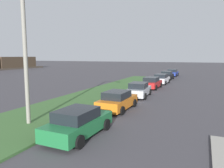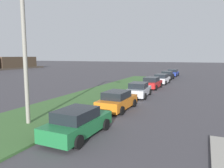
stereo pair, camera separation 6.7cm
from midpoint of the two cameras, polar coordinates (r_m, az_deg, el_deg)
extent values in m
cube|color=#3D6633|center=(15.86, -17.47, -7.78)|extent=(60.00, 6.00, 0.12)
cube|color=#1E6B38|center=(11.47, -8.92, -10.72)|extent=(4.35, 1.92, 0.70)
cube|color=black|center=(11.13, -9.56, -7.94)|extent=(2.24, 1.66, 0.55)
cylinder|color=black|center=(13.09, -8.90, -9.56)|extent=(0.65, 0.24, 0.64)
cylinder|color=black|center=(12.23, -1.74, -10.71)|extent=(0.65, 0.24, 0.64)
cylinder|color=black|center=(11.08, -16.87, -13.00)|extent=(0.65, 0.24, 0.64)
cylinder|color=black|center=(10.03, -8.89, -14.95)|extent=(0.65, 0.24, 0.64)
cube|color=orange|center=(16.70, 1.39, -4.87)|extent=(4.34, 1.90, 0.70)
cube|color=black|center=(16.40, 1.13, -2.87)|extent=(2.24, 1.65, 0.55)
cylinder|color=black|center=(18.32, 0.47, -4.57)|extent=(0.64, 0.23, 0.64)
cylinder|color=black|center=(17.68, 5.82, -5.05)|extent=(0.64, 0.23, 0.64)
cylinder|color=black|center=(15.96, -3.53, -6.39)|extent=(0.64, 0.23, 0.64)
cylinder|color=black|center=(15.21, 2.51, -7.07)|extent=(0.64, 0.23, 0.64)
cube|color=#B2B5BA|center=(22.14, 7.06, -1.88)|extent=(4.40, 2.05, 0.70)
cube|color=black|center=(21.86, 6.97, -0.34)|extent=(2.29, 1.73, 0.55)
cylinder|color=black|center=(23.69, 5.66, -1.86)|extent=(0.65, 0.26, 0.64)
cylinder|color=black|center=(23.31, 9.95, -2.08)|extent=(0.65, 0.26, 0.64)
cylinder|color=black|center=(21.12, 3.84, -2.98)|extent=(0.65, 0.26, 0.64)
cylinder|color=black|center=(20.70, 8.64, -3.26)|extent=(0.65, 0.26, 0.64)
cube|color=red|center=(28.07, 10.41, 0.02)|extent=(4.36, 1.94, 0.70)
cube|color=black|center=(27.80, 10.34, 1.25)|extent=(2.25, 1.67, 0.55)
cylinder|color=black|center=(29.62, 9.38, -0.06)|extent=(0.65, 0.24, 0.64)
cylinder|color=black|center=(29.19, 12.79, -0.25)|extent=(0.65, 0.24, 0.64)
cylinder|color=black|center=(27.06, 7.83, -0.73)|extent=(0.65, 0.24, 0.64)
cylinder|color=black|center=(26.58, 11.53, -0.96)|extent=(0.65, 0.24, 0.64)
cube|color=silver|center=(33.15, 12.90, 1.08)|extent=(4.37, 1.97, 0.70)
cube|color=black|center=(32.89, 12.85, 2.12)|extent=(2.26, 1.68, 0.55)
cylinder|color=black|center=(34.68, 11.92, 0.96)|extent=(0.65, 0.24, 0.64)
cylinder|color=black|center=(34.31, 14.85, 0.80)|extent=(0.65, 0.24, 0.64)
cylinder|color=black|center=(32.08, 10.78, 0.48)|extent=(0.65, 0.24, 0.64)
cylinder|color=black|center=(31.68, 13.93, 0.30)|extent=(0.65, 0.24, 0.64)
cube|color=black|center=(39.64, 14.32, 2.04)|extent=(4.34, 1.91, 0.70)
cube|color=black|center=(39.39, 14.30, 2.92)|extent=(2.24, 1.66, 0.55)
cylinder|color=black|center=(41.15, 13.42, 1.91)|extent=(0.65, 0.24, 0.64)
cylinder|color=black|center=(40.84, 15.90, 1.79)|extent=(0.65, 0.24, 0.64)
cylinder|color=black|center=(38.52, 12.63, 1.57)|extent=(0.65, 0.24, 0.64)
cylinder|color=black|center=(38.18, 15.27, 1.44)|extent=(0.65, 0.24, 0.64)
cube|color=#23389E|center=(45.86, 15.73, 2.70)|extent=(4.35, 1.92, 0.70)
cube|color=black|center=(45.62, 15.71, 3.46)|extent=(2.24, 1.66, 0.55)
cylinder|color=black|center=(47.35, 14.90, 2.56)|extent=(0.65, 0.24, 0.64)
cylinder|color=black|center=(47.08, 17.06, 2.46)|extent=(0.65, 0.24, 0.64)
cylinder|color=black|center=(44.71, 14.30, 2.31)|extent=(0.65, 0.24, 0.64)
cylinder|color=black|center=(44.41, 16.58, 2.20)|extent=(0.65, 0.24, 0.64)
cube|color=#473828|center=(76.63, -23.97, 5.34)|extent=(14.00, 3.00, 3.40)
cylinder|color=gray|center=(13.51, -22.07, 5.29)|extent=(0.24, 0.24, 7.50)
camera|label=1|loc=(0.03, -90.09, -0.01)|focal=34.45mm
camera|label=2|loc=(0.03, 89.91, 0.01)|focal=34.45mm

